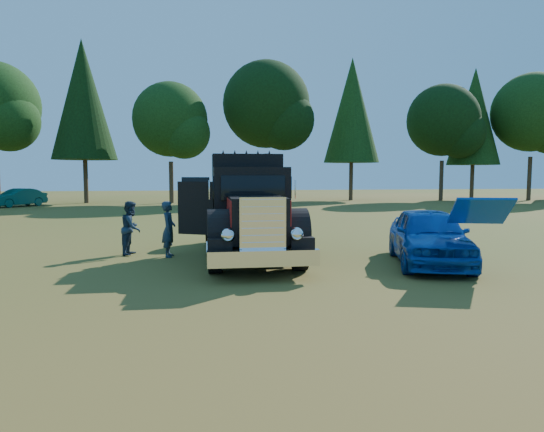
{
  "coord_description": "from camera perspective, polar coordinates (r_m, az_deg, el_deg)",
  "views": [
    {
      "loc": [
        -1.42,
        -11.38,
        2.42
      ],
      "look_at": [
        0.42,
        1.51,
        1.28
      ],
      "focal_mm": 32.0,
      "sensor_mm": 36.0,
      "label": 1
    }
  ],
  "objects": [
    {
      "name": "spectator_far",
      "position": [
        15.09,
        -16.21,
        -1.36
      ],
      "size": [
        0.74,
        0.87,
        1.61
      ],
      "primitive_type": "imported",
      "rotation": [
        0.0,
        0.0,
        1.39
      ],
      "color": "#1A2B3E",
      "rests_on": "ground"
    },
    {
      "name": "treeline",
      "position": [
        39.34,
        -8.98,
        12.59
      ],
      "size": [
        72.1,
        24.04,
        13.84
      ],
      "color": "#2D2116",
      "rests_on": "ground"
    },
    {
      "name": "hotrod_coupe",
      "position": [
        13.58,
        18.0,
        -2.25
      ],
      "size": [
        2.93,
        4.78,
        1.89
      ],
      "color": "#0714A8",
      "rests_on": "ground"
    },
    {
      "name": "diamond_t_truck",
      "position": [
        13.96,
        -2.7,
        0.3
      ],
      "size": [
        3.28,
        7.16,
        3.0
      ],
      "color": "black",
      "rests_on": "ground"
    },
    {
      "name": "distant_teal_car",
      "position": [
        40.33,
        -27.73,
        1.93
      ],
      "size": [
        3.46,
        4.11,
        1.33
      ],
      "primitive_type": "imported",
      "rotation": [
        0.0,
        0.0,
        -0.61
      ],
      "color": "#0B3F42",
      "rests_on": "ground"
    },
    {
      "name": "spectator_near",
      "position": [
        14.41,
        -12.05,
        -1.51
      ],
      "size": [
        0.43,
        0.62,
        1.63
      ],
      "primitive_type": "imported",
      "rotation": [
        0.0,
        0.0,
        1.5
      ],
      "color": "#202A4B",
      "rests_on": "ground"
    },
    {
      "name": "ground",
      "position": [
        11.72,
        -0.98,
        -6.92
      ],
      "size": [
        120.0,
        120.0,
        0.0
      ],
      "primitive_type": "plane",
      "color": "#375017",
      "rests_on": "ground"
    }
  ]
}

